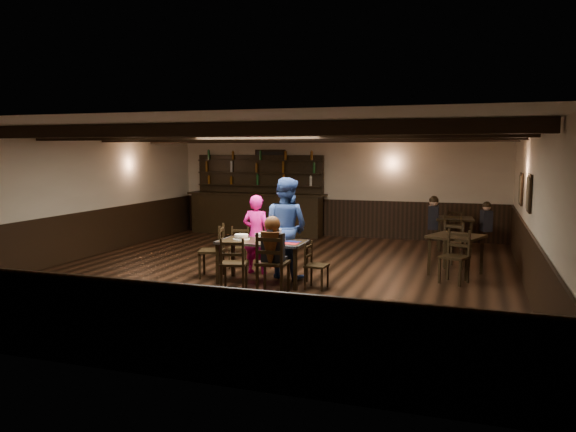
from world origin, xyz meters
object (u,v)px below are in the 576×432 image
(chair_near_right, at_px, (271,259))
(woman_pink, at_px, (256,234))
(man_blue, at_px, (286,228))
(bar_counter, at_px, (257,208))
(cake, at_px, (241,237))
(dining_table, at_px, (262,246))
(chair_near_left, at_px, (233,260))

(chair_near_right, relative_size, woman_pink, 0.68)
(chair_near_right, bearing_deg, man_blue, 98.87)
(woman_pink, bearing_deg, chair_near_right, 120.95)
(woman_pink, relative_size, bar_counter, 0.38)
(woman_pink, xyz_separation_m, bar_counter, (-1.90, 4.81, -0.02))
(cake, relative_size, bar_counter, 0.08)
(cake, bearing_deg, woman_pink, 88.26)
(man_blue, relative_size, cake, 6.10)
(dining_table, xyz_separation_m, chair_near_left, (-0.25, -0.70, -0.14))
(dining_table, xyz_separation_m, man_blue, (0.24, 0.56, 0.25))
(dining_table, xyz_separation_m, cake, (-0.41, 0.03, 0.13))
(dining_table, distance_m, chair_near_left, 0.76)
(woman_pink, distance_m, cake, 0.67)
(man_blue, bearing_deg, cake, 53.41)
(chair_near_right, height_order, woman_pink, woman_pink)
(chair_near_right, xyz_separation_m, cake, (-0.85, 0.78, 0.20))
(chair_near_right, relative_size, man_blue, 0.56)
(man_blue, bearing_deg, chair_near_right, 113.04)
(man_blue, bearing_deg, dining_table, 81.27)
(chair_near_left, relative_size, woman_pink, 0.60)
(man_blue, relative_size, bar_counter, 0.47)
(chair_near_left, height_order, bar_counter, bar_counter)
(chair_near_left, xyz_separation_m, man_blue, (0.49, 1.26, 0.39))
(chair_near_left, xyz_separation_m, woman_pink, (-0.14, 1.40, 0.22))
(cake, bearing_deg, man_blue, 39.23)
(dining_table, distance_m, chair_near_right, 0.87)
(chair_near_right, distance_m, cake, 1.17)
(dining_table, bearing_deg, woman_pink, 119.21)
(woman_pink, distance_m, bar_counter, 5.17)
(woman_pink, height_order, man_blue, man_blue)
(chair_near_left, relative_size, cake, 2.99)
(chair_near_right, distance_m, bar_counter, 6.82)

